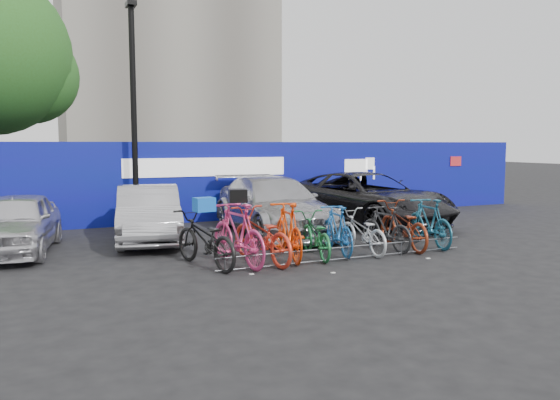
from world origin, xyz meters
TOP-DOWN VIEW (x-y plane):
  - ground at (0.00, 0.00)m, footprint 100.00×100.00m
  - hoarding at (0.01, 6.00)m, footprint 22.00×0.18m
  - lamppost at (-3.20, 5.40)m, footprint 0.25×0.50m
  - bike_rack at (-0.00, -0.60)m, footprint 5.60×0.03m
  - car_0 at (-6.14, 2.96)m, footprint 2.15×4.03m
  - car_1 at (-3.27, 3.24)m, footprint 2.06×4.23m
  - car_2 at (-0.06, 3.10)m, footprint 2.21×5.15m
  - car_3 at (2.96, 3.34)m, footprint 3.58×5.89m
  - bike_0 at (-2.81, 0.00)m, footprint 1.21×2.15m
  - bike_1 at (-2.18, -0.11)m, footprint 0.88×2.11m
  - bike_2 at (-1.68, -0.08)m, footprint 1.07×2.16m
  - bike_3 at (-1.06, -0.01)m, footprint 0.88×2.03m
  - bike_4 at (-0.47, -0.06)m, footprint 0.91×1.86m
  - bike_5 at (0.11, 0.04)m, footprint 0.77×1.81m
  - bike_6 at (0.66, -0.06)m, footprint 0.63×1.78m
  - bike_7 at (1.31, -0.01)m, footprint 0.61×1.69m
  - bike_8 at (1.76, -0.00)m, footprint 0.92×2.08m
  - bike_9 at (2.46, -0.05)m, footprint 0.77×1.91m
  - cargo_crate at (-2.81, 0.00)m, footprint 0.40×0.33m
  - cargo_topcase at (-2.18, -0.11)m, footprint 0.39×0.37m

SIDE VIEW (x-z plane):
  - ground at x=0.00m, z-range 0.00..0.00m
  - bike_rack at x=0.00m, z-range 0.01..0.31m
  - bike_6 at x=0.66m, z-range 0.00..0.93m
  - bike_4 at x=-0.47m, z-range 0.00..0.94m
  - bike_7 at x=1.31m, z-range 0.00..0.99m
  - bike_5 at x=0.11m, z-range 0.00..1.06m
  - bike_8 at x=1.76m, z-range 0.00..1.06m
  - bike_0 at x=-2.81m, z-range 0.00..1.07m
  - bike_2 at x=-1.68m, z-range 0.00..1.09m
  - bike_9 at x=2.46m, z-range 0.00..1.12m
  - bike_3 at x=-1.06m, z-range 0.00..1.18m
  - bike_1 at x=-2.18m, z-range 0.00..1.23m
  - car_0 at x=-6.14m, z-range 0.00..1.30m
  - car_1 at x=-3.27m, z-range 0.00..1.34m
  - car_2 at x=-0.06m, z-range 0.00..1.48m
  - car_3 at x=2.96m, z-range 0.00..1.53m
  - hoarding at x=0.01m, z-range 0.00..2.40m
  - cargo_crate at x=-2.81m, z-range 1.07..1.34m
  - cargo_topcase at x=-2.18m, z-range 1.23..1.48m
  - lamppost at x=-3.20m, z-range 0.22..6.33m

